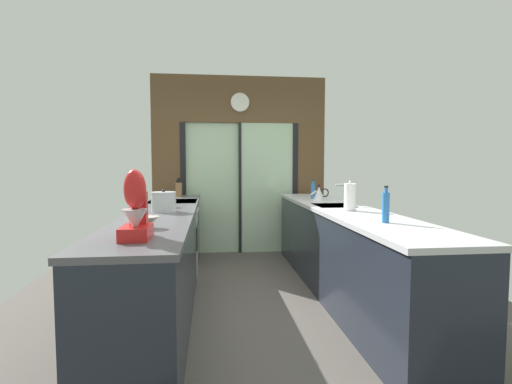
{
  "coord_description": "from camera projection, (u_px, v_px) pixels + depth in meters",
  "views": [
    {
      "loc": [
        -0.44,
        -3.51,
        1.37
      ],
      "look_at": [
        0.05,
        0.66,
        1.06
      ],
      "focal_mm": 27.01,
      "sensor_mm": 36.0,
      "label": 1
    }
  ],
  "objects": [
    {
      "name": "oven_range",
      "position": [
        173.0,
        239.0,
        4.73
      ],
      "size": [
        0.6,
        0.6,
        0.92
      ],
      "color": "#B7BABC",
      "rests_on": "ground_plane"
    },
    {
      "name": "ground_plane",
      "position": [
        252.0,
        290.0,
        4.23
      ],
      "size": [
        5.04,
        7.6,
        0.02
      ],
      "primitive_type": "cube",
      "color": "#4C4742"
    },
    {
      "name": "mixing_bowl_near",
      "position": [
        147.0,
        222.0,
        2.71
      ],
      "size": [
        0.17,
        0.17,
        0.08
      ],
      "color": "gray",
      "rests_on": "left_counter_run"
    },
    {
      "name": "sink_faucet",
      "position": [
        348.0,
        191.0,
        4.22
      ],
      "size": [
        0.19,
        0.02,
        0.24
      ],
      "color": "#B7BABC",
      "rests_on": "right_counter_run"
    },
    {
      "name": "paper_towel_roll",
      "position": [
        350.0,
        197.0,
        3.71
      ],
      "size": [
        0.13,
        0.13,
        0.29
      ],
      "color": "#B7BABC",
      "rests_on": "right_counter_run"
    },
    {
      "name": "right_counter_run",
      "position": [
        342.0,
        251.0,
        4.0
      ],
      "size": [
        0.62,
        3.8,
        0.92
      ],
      "color": "#1E232D",
      "rests_on": "ground_plane"
    },
    {
      "name": "left_counter_run",
      "position": [
        162.0,
        260.0,
        3.62
      ],
      "size": [
        0.62,
        3.8,
        0.92
      ],
      "color": "#1E232D",
      "rests_on": "ground_plane"
    },
    {
      "name": "mixing_bowl_far",
      "position": [
        168.0,
        204.0,
        4.0
      ],
      "size": [
        0.17,
        0.17,
        0.07
      ],
      "color": "silver",
      "rests_on": "left_counter_run"
    },
    {
      "name": "kettle",
      "position": [
        319.0,
        193.0,
        4.78
      ],
      "size": [
        0.24,
        0.15,
        0.2
      ],
      "color": "#B7BABC",
      "rests_on": "right_counter_run"
    },
    {
      "name": "soap_bottle_near",
      "position": [
        386.0,
        207.0,
        2.95
      ],
      "size": [
        0.06,
        0.06,
        0.28
      ],
      "color": "#286BB7",
      "rests_on": "right_counter_run"
    },
    {
      "name": "stand_mixer",
      "position": [
        136.0,
        212.0,
        2.3
      ],
      "size": [
        0.17,
        0.27,
        0.42
      ],
      "color": "red",
      "rests_on": "left_counter_run"
    },
    {
      "name": "stock_pot",
      "position": [
        164.0,
        202.0,
        3.64
      ],
      "size": [
        0.24,
        0.24,
        0.21
      ],
      "color": "#B7BABC",
      "rests_on": "left_counter_run"
    },
    {
      "name": "soap_bottle_far",
      "position": [
        313.0,
        190.0,
        5.06
      ],
      "size": [
        0.05,
        0.05,
        0.25
      ],
      "color": "#286BB7",
      "rests_on": "right_counter_run"
    },
    {
      "name": "back_wall_unit",
      "position": [
        240.0,
        154.0,
        5.9
      ],
      "size": [
        2.64,
        0.12,
        2.7
      ],
      "color": "brown",
      "rests_on": "ground_plane"
    },
    {
      "name": "knife_block",
      "position": [
        179.0,
        189.0,
        5.37
      ],
      "size": [
        0.08,
        0.14,
        0.26
      ],
      "color": "brown",
      "rests_on": "left_counter_run"
    }
  ]
}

